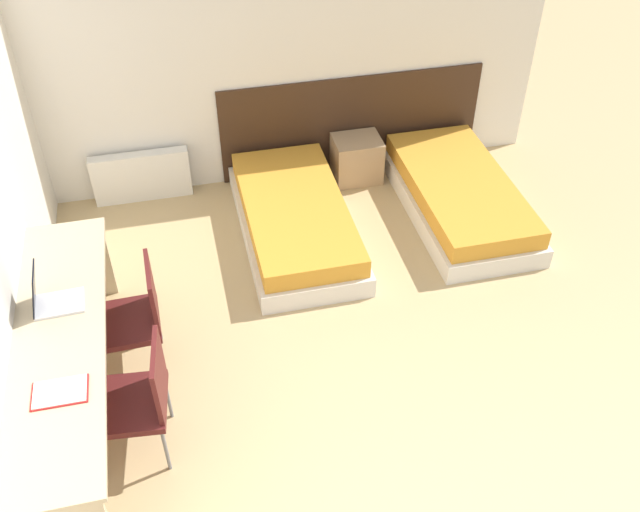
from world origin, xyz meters
TOP-DOWN VIEW (x-y plane):
  - wall_back at (0.00, 4.40)m, footprint 5.28×0.05m
  - headboard_panel at (0.78, 4.37)m, footprint 2.62×0.03m
  - bed_near_window at (-0.00, 3.38)m, footprint 0.95×1.91m
  - bed_near_door at (1.57, 3.38)m, footprint 0.95×1.91m
  - nightstand at (0.78, 4.14)m, footprint 0.46×0.38m
  - radiator at (-1.31, 4.28)m, footprint 0.92×0.12m
  - desk at (-1.85, 1.78)m, footprint 0.58×2.44m
  - chair_near_laptop at (-1.41, 2.14)m, footprint 0.49×0.49m
  - chair_near_notebook at (-1.41, 1.40)m, footprint 0.52×0.52m
  - laptop at (-1.90, 2.08)m, footprint 0.33×0.25m
  - open_notebook at (-1.82, 1.32)m, footprint 0.33×0.22m

SIDE VIEW (x-z plane):
  - bed_near_window at x=0.00m, z-range -0.01..0.36m
  - bed_near_door at x=1.57m, z-range -0.01..0.36m
  - nightstand at x=0.78m, z-range 0.00..0.45m
  - radiator at x=-1.31m, z-range 0.00..0.49m
  - headboard_panel at x=0.78m, z-range 0.00..0.99m
  - chair_near_laptop at x=-1.41m, z-range 0.05..0.95m
  - chair_near_notebook at x=-1.41m, z-range 0.05..0.95m
  - desk at x=-1.85m, z-range 0.23..0.99m
  - open_notebook at x=-1.82m, z-range 0.76..0.78m
  - laptop at x=-1.90m, z-range 0.66..0.99m
  - wall_back at x=0.00m, z-range 0.00..2.70m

